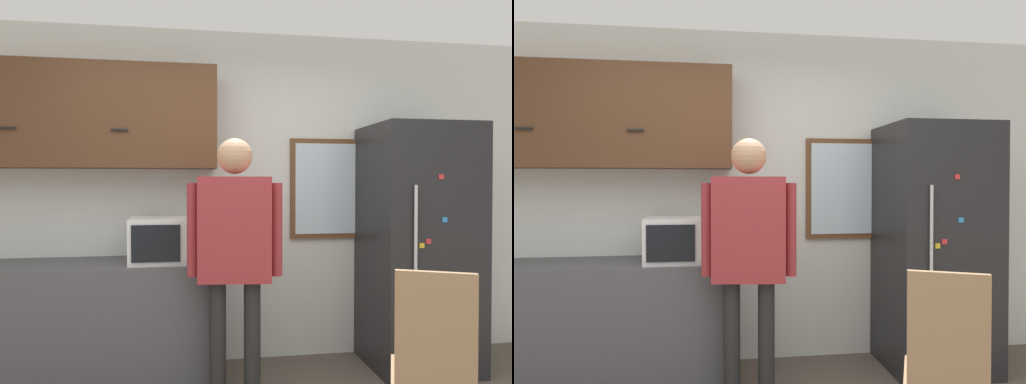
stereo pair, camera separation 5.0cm
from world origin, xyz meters
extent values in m
cube|color=silver|center=(0.00, 1.92, 1.35)|extent=(6.00, 0.06, 2.70)
cube|color=#4C4C51|center=(-1.12, 1.58, 0.44)|extent=(2.15, 0.62, 0.88)
cube|color=#51331E|center=(-1.12, 1.72, 1.96)|extent=(2.15, 0.35, 0.77)
cube|color=black|center=(-1.50, 1.53, 1.84)|extent=(0.12, 0.01, 0.01)
cube|color=black|center=(-0.75, 1.53, 1.84)|extent=(0.12, 0.01, 0.01)
cube|color=white|center=(-0.44, 1.53, 1.05)|extent=(0.47, 0.37, 0.33)
cube|color=black|center=(-0.48, 1.34, 1.05)|extent=(0.33, 0.01, 0.25)
cube|color=#B2B2B2|center=(-0.25, 1.34, 1.05)|extent=(0.07, 0.01, 0.26)
cylinder|color=black|center=(-0.08, 1.12, 0.41)|extent=(0.11, 0.11, 0.82)
cylinder|color=black|center=(0.15, 1.09, 0.41)|extent=(0.11, 0.11, 0.82)
cube|color=maroon|center=(0.03, 1.10, 1.16)|extent=(0.49, 0.27, 0.68)
sphere|color=tan|center=(0.03, 1.10, 1.63)|extent=(0.23, 0.23, 0.23)
cylinder|color=maroon|center=(-0.24, 1.13, 1.16)|extent=(0.07, 0.07, 0.61)
cylinder|color=maroon|center=(0.31, 1.07, 1.16)|extent=(0.07, 0.07, 0.61)
cube|color=#232326|center=(1.54, 1.53, 0.96)|extent=(0.79, 0.70, 1.92)
cylinder|color=silver|center=(1.33, 1.16, 1.11)|extent=(0.02, 0.02, 0.67)
cube|color=#338CDB|center=(1.56, 1.18, 1.20)|extent=(0.04, 0.01, 0.04)
cube|color=yellow|center=(1.38, 1.18, 1.01)|extent=(0.04, 0.01, 0.04)
cube|color=red|center=(1.53, 1.18, 1.50)|extent=(0.04, 0.01, 0.04)
cube|color=red|center=(1.43, 1.18, 1.04)|extent=(0.04, 0.01, 0.04)
cube|color=#997551|center=(0.99, 0.36, 0.44)|extent=(0.55, 0.55, 0.04)
cube|color=#997551|center=(0.91, 0.20, 0.75)|extent=(0.36, 0.20, 0.57)
cube|color=brown|center=(0.89, 1.88, 1.41)|extent=(0.60, 0.04, 0.84)
cube|color=silver|center=(0.89, 1.86, 1.41)|extent=(0.52, 0.01, 0.76)
camera|label=1|loc=(-0.29, -1.84, 1.45)|focal=32.00mm
camera|label=2|loc=(-0.24, -1.85, 1.45)|focal=32.00mm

